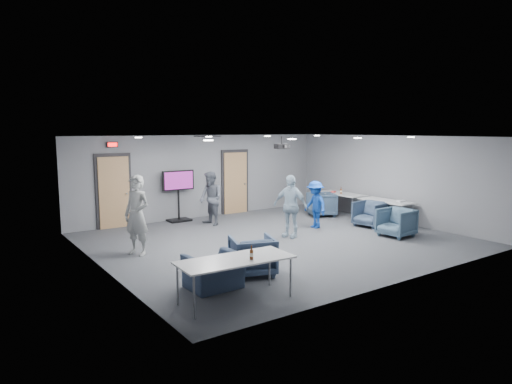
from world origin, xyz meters
TOP-DOWN VIEW (x-y plane):
  - floor at (0.00, 0.00)m, footprint 9.00×9.00m
  - ceiling at (0.00, 0.00)m, footprint 9.00×9.00m
  - wall_back at (0.00, 4.00)m, footprint 9.00×0.02m
  - wall_front at (0.00, -4.00)m, footprint 9.00×0.02m
  - wall_left at (-4.50, 0.00)m, footprint 0.02×8.00m
  - wall_right at (4.50, 0.00)m, footprint 0.02×8.00m
  - door_left at (-3.00, 3.95)m, footprint 1.06×0.17m
  - door_right at (1.20, 3.95)m, footprint 1.06×0.17m
  - exit_sign at (-3.00, 3.93)m, footprint 0.32×0.08m
  - hvac_diffuser at (-0.50, 2.80)m, footprint 0.60×0.60m
  - downlights at (0.00, 0.00)m, footprint 6.18×3.78m
  - person_a at (-3.50, 0.72)m, footprint 0.70×0.81m
  - person_b at (-0.49, 2.65)m, footprint 0.68×0.84m
  - person_c at (0.51, 0.09)m, footprint 0.78×1.07m
  - person_d at (1.84, 0.56)m, footprint 0.59×0.94m
  - chair_right_a at (3.26, 1.82)m, footprint 1.14×1.13m
  - chair_right_b at (3.32, -0.24)m, footprint 0.95×0.93m
  - chair_right_c at (2.90, -1.52)m, footprint 0.89×0.87m
  - chair_front_a at (-2.15, -2.00)m, footprint 1.07×1.08m
  - chair_front_b at (-3.17, -2.27)m, footprint 0.99×0.87m
  - table_right_a at (4.00, 1.64)m, footprint 0.74×1.77m
  - table_right_b at (4.00, -0.26)m, footprint 0.71×1.70m
  - table_front_left at (-3.18, -3.00)m, footprint 2.02×0.93m
  - bottle_front at (-2.98, -3.18)m, footprint 0.06×0.06m
  - bottle_right at (3.92, 1.57)m, footprint 0.06×0.06m
  - snack_box at (3.94, 1.95)m, footprint 0.23×0.20m
  - wrapper at (4.14, -0.71)m, footprint 0.26×0.20m
  - tv_stand at (-1.04, 3.75)m, footprint 1.05×0.50m
  - projector at (1.00, 1.10)m, footprint 0.41×0.37m

SIDE VIEW (x-z plane):
  - floor at x=0.00m, z-range 0.00..0.00m
  - chair_front_b at x=-3.17m, z-range 0.00..0.63m
  - chair_right_b at x=3.32m, z-range 0.00..0.76m
  - chair_right_c at x=2.90m, z-range 0.00..0.77m
  - chair_front_a at x=-2.15m, z-range 0.00..0.78m
  - chair_right_a at x=3.26m, z-range 0.00..0.79m
  - table_right_b at x=4.00m, z-range 0.32..1.05m
  - table_right_a at x=4.00m, z-range 0.32..1.05m
  - table_front_left at x=-3.18m, z-range 0.32..1.05m
  - person_d at x=1.84m, z-range 0.00..1.39m
  - snack_box at x=3.94m, z-range 0.73..0.77m
  - wrapper at x=4.14m, z-range 0.73..0.78m
  - person_b at x=-0.49m, z-range 0.00..1.63m
  - bottle_right at x=3.92m, z-range 0.70..0.94m
  - bottle_front at x=-2.98m, z-range 0.70..0.94m
  - person_c at x=0.51m, z-range 0.00..1.69m
  - tv_stand at x=-1.04m, z-range 0.11..1.72m
  - person_a at x=-3.50m, z-range 0.00..1.86m
  - door_left at x=-3.00m, z-range -0.05..2.19m
  - door_right at x=1.20m, z-range -0.05..2.19m
  - wall_back at x=0.00m, z-range 0.00..2.70m
  - wall_front at x=0.00m, z-range 0.00..2.70m
  - wall_left at x=-4.50m, z-range 0.00..2.70m
  - wall_right at x=4.50m, z-range 0.00..2.70m
  - projector at x=1.00m, z-range 2.22..2.58m
  - exit_sign at x=-3.00m, z-range 2.37..2.53m
  - downlights at x=0.00m, z-range 2.67..2.69m
  - hvac_diffuser at x=-0.50m, z-range 2.67..2.70m
  - ceiling at x=0.00m, z-range 2.70..2.70m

